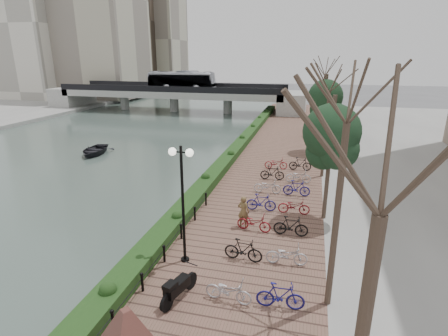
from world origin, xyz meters
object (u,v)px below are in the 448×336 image
(boat, at_px, (94,150))
(lamppost, at_px, (182,181))
(pedestrian, at_px, (243,211))
(motorcycle, at_px, (179,286))

(boat, bearing_deg, lamppost, -55.98)
(lamppost, distance_m, pedestrian, 4.93)
(motorcycle, bearing_deg, boat, 147.04)
(lamppost, bearing_deg, boat, 133.62)
(motorcycle, bearing_deg, lamppost, 122.04)
(lamppost, relative_size, pedestrian, 3.05)
(boat, bearing_deg, pedestrian, -45.02)
(motorcycle, relative_size, boat, 0.44)
(lamppost, xyz_separation_m, motorcycle, (0.67, -2.38, -3.07))
(boat, bearing_deg, motorcycle, -58.81)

